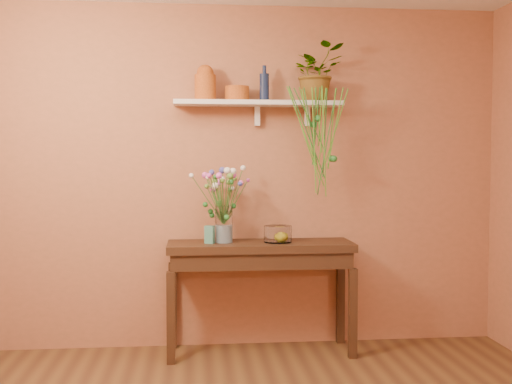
% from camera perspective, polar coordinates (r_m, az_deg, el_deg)
% --- Properties ---
extents(room, '(4.04, 4.04, 2.70)m').
position_cam_1_polar(room, '(2.96, 2.96, 0.37)').
color(room, brown).
rests_on(room, ground).
extents(sideboard, '(1.41, 0.45, 0.86)m').
position_cam_1_polar(sideboard, '(4.76, 0.40, -6.12)').
color(sideboard, '#382312').
rests_on(sideboard, ground).
extents(wall_shelf, '(1.30, 0.24, 0.19)m').
position_cam_1_polar(wall_shelf, '(4.84, 0.34, 8.09)').
color(wall_shelf, white).
rests_on(wall_shelf, room).
extents(terracotta_jug, '(0.16, 0.16, 0.27)m').
position_cam_1_polar(terracotta_jug, '(4.81, -4.69, 9.93)').
color(terracotta_jug, '#C05A1F').
rests_on(terracotta_jug, wall_shelf).
extents(terracotta_pot, '(0.23, 0.23, 0.11)m').
position_cam_1_polar(terracotta_pot, '(4.85, -1.75, 9.02)').
color(terracotta_pot, '#C05A1F').
rests_on(terracotta_pot, wall_shelf).
extents(blue_bottle, '(0.10, 0.10, 0.27)m').
position_cam_1_polar(blue_bottle, '(4.85, 0.77, 9.67)').
color(blue_bottle, '#142041').
rests_on(blue_bottle, wall_shelf).
extents(spider_plant, '(0.48, 0.44, 0.44)m').
position_cam_1_polar(spider_plant, '(4.90, 5.59, 10.85)').
color(spider_plant, '#256B28').
rests_on(spider_plant, wall_shelf).
extents(plant_fronds, '(0.49, 0.30, 0.82)m').
position_cam_1_polar(plant_fronds, '(4.72, 5.94, 5.28)').
color(plant_fronds, '#256B28').
rests_on(plant_fronds, wall_shelf).
extents(glass_vase, '(0.13, 0.13, 0.28)m').
position_cam_1_polar(glass_vase, '(4.72, -2.97, -3.23)').
color(glass_vase, white).
rests_on(glass_vase, sideboard).
extents(bouquet, '(0.47, 0.46, 0.45)m').
position_cam_1_polar(bouquet, '(4.69, -3.13, 0.61)').
color(bouquet, '#386B28').
rests_on(bouquet, glass_vase).
extents(glass_bowl, '(0.21, 0.21, 0.13)m').
position_cam_1_polar(glass_bowl, '(4.73, 2.02, -3.94)').
color(glass_bowl, white).
rests_on(glass_bowl, sideboard).
extents(lemon, '(0.08, 0.08, 0.08)m').
position_cam_1_polar(lemon, '(4.72, 2.26, -4.13)').
color(lemon, yellow).
rests_on(lemon, glass_bowl).
extents(carton, '(0.08, 0.07, 0.13)m').
position_cam_1_polar(carton, '(4.68, -4.29, -3.93)').
color(carton, '#34698B').
rests_on(carton, sideboard).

